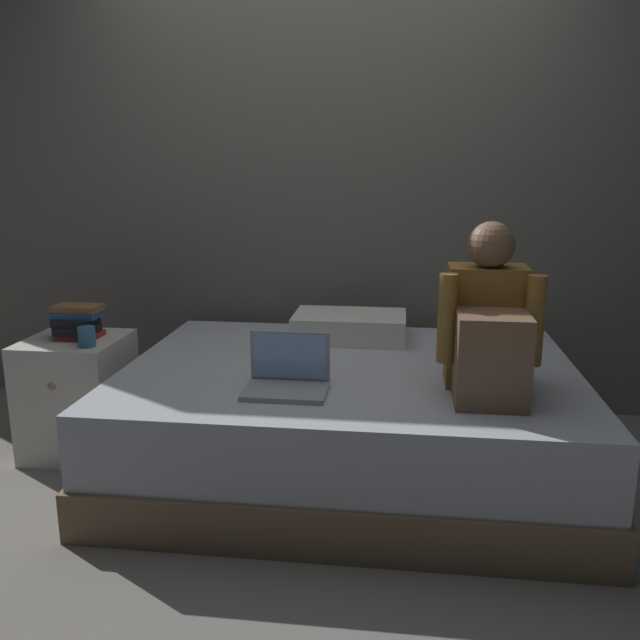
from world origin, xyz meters
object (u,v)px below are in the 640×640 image
(nightstand, at_px, (78,396))
(person_sitting, at_px, (488,329))
(bed, at_px, (350,419))
(mug, at_px, (87,337))
(pillow, at_px, (350,326))
(book_stack, at_px, (77,322))
(laptop, at_px, (287,377))

(nightstand, height_order, person_sitting, person_sitting)
(bed, relative_size, mug, 22.22)
(mug, bearing_deg, bed, 4.60)
(nightstand, xyz_separation_m, mug, (0.13, -0.12, 0.33))
(pillow, relative_size, book_stack, 2.60)
(nightstand, xyz_separation_m, laptop, (1.08, -0.38, 0.27))
(laptop, bearing_deg, nightstand, 160.64)
(laptop, xyz_separation_m, pillow, (0.18, 0.80, 0.01))
(bed, relative_size, book_stack, 9.29)
(laptop, bearing_deg, person_sitting, 6.39)
(bed, bearing_deg, book_stack, 178.22)
(bed, bearing_deg, pillow, 95.13)
(nightstand, xyz_separation_m, person_sitting, (1.85, -0.29, 0.46))
(bed, height_order, person_sitting, person_sitting)
(book_stack, xyz_separation_m, mug, (0.11, -0.13, -0.03))
(mug, bearing_deg, laptop, -15.28)
(pillow, bearing_deg, laptop, -102.48)
(person_sitting, relative_size, pillow, 1.17)
(bed, bearing_deg, nightstand, 178.86)
(nightstand, distance_m, laptop, 1.18)
(pillow, bearing_deg, nightstand, -161.39)
(bed, xyz_separation_m, person_sitting, (0.55, -0.27, 0.50))
(laptop, relative_size, book_stack, 1.49)
(pillow, bearing_deg, mug, -154.28)
(bed, bearing_deg, mug, -175.40)
(bed, distance_m, nightstand, 1.30)
(laptop, bearing_deg, bed, 58.32)
(bed, distance_m, person_sitting, 0.79)
(nightstand, bearing_deg, person_sitting, -9.04)
(bed, bearing_deg, person_sitting, -26.08)
(nightstand, bearing_deg, bed, -1.14)
(person_sitting, bearing_deg, laptop, -173.61)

